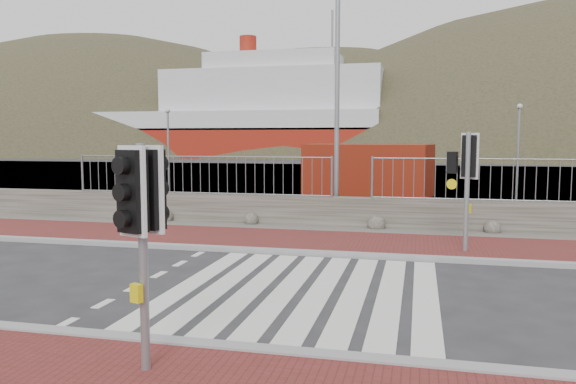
% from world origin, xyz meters
% --- Properties ---
extents(ground, '(220.00, 220.00, 0.00)m').
position_xyz_m(ground, '(0.00, 0.00, 0.00)').
color(ground, '#28282B').
rests_on(ground, ground).
extents(sidewalk_far, '(40.00, 3.00, 0.08)m').
position_xyz_m(sidewalk_far, '(0.00, 4.50, 0.04)').
color(sidewalk_far, maroon).
rests_on(sidewalk_far, ground).
extents(kerb_near, '(40.00, 0.25, 0.12)m').
position_xyz_m(kerb_near, '(0.00, -3.00, 0.05)').
color(kerb_near, gray).
rests_on(kerb_near, ground).
extents(kerb_far, '(40.00, 0.25, 0.12)m').
position_xyz_m(kerb_far, '(0.00, 3.00, 0.05)').
color(kerb_far, gray).
rests_on(kerb_far, ground).
extents(zebra_crossing, '(4.62, 5.60, 0.01)m').
position_xyz_m(zebra_crossing, '(-0.00, 0.00, 0.01)').
color(zebra_crossing, silver).
rests_on(zebra_crossing, ground).
extents(gravel_strip, '(40.00, 1.50, 0.06)m').
position_xyz_m(gravel_strip, '(0.00, 6.50, 0.03)').
color(gravel_strip, '#59544C').
rests_on(gravel_strip, ground).
extents(stone_wall, '(40.00, 0.60, 0.90)m').
position_xyz_m(stone_wall, '(0.00, 7.30, 0.45)').
color(stone_wall, '#48443B').
rests_on(stone_wall, ground).
extents(railing, '(18.07, 0.07, 1.22)m').
position_xyz_m(railing, '(0.00, 7.15, 1.82)').
color(railing, gray).
rests_on(railing, stone_wall).
extents(quay, '(120.00, 40.00, 0.50)m').
position_xyz_m(quay, '(0.00, 27.90, 0.00)').
color(quay, '#4C4C4F').
rests_on(quay, ground).
extents(water, '(220.00, 50.00, 0.05)m').
position_xyz_m(water, '(0.00, 62.90, 0.00)').
color(water, '#3F4C54').
rests_on(water, ground).
extents(ferry, '(50.00, 16.00, 20.00)m').
position_xyz_m(ferry, '(-24.65, 67.90, 5.36)').
color(ferry, maroon).
rests_on(ferry, ground).
extents(hills_backdrop, '(254.00, 90.00, 100.00)m').
position_xyz_m(hills_backdrop, '(6.74, 87.90, -23.05)').
color(hills_backdrop, '#2E301D').
rests_on(hills_backdrop, ground).
extents(traffic_signal_near, '(0.43, 0.33, 2.63)m').
position_xyz_m(traffic_signal_near, '(-1.01, -3.87, 1.89)').
color(traffic_signal_near, gray).
rests_on(traffic_signal_near, ground).
extents(traffic_signal_far, '(0.69, 0.42, 2.83)m').
position_xyz_m(traffic_signal_far, '(2.99, 3.96, 2.04)').
color(traffic_signal_far, gray).
rests_on(traffic_signal_far, ground).
extents(streetlight, '(1.77, 0.77, 8.64)m').
position_xyz_m(streetlight, '(-0.46, 8.05, 4.86)').
color(streetlight, gray).
rests_on(streetlight, ground).
extents(shipping_container, '(6.11, 3.48, 2.40)m').
position_xyz_m(shipping_container, '(-0.40, 16.88, 1.20)').
color(shipping_container, maroon).
rests_on(shipping_container, ground).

